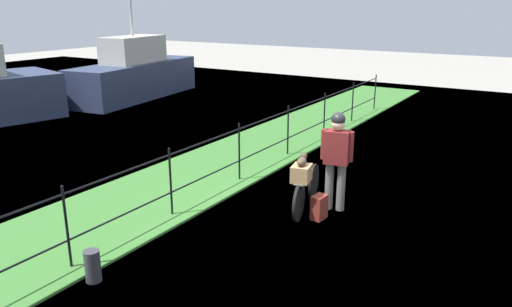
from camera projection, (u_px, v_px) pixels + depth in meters
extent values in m
plane|color=gray|center=(311.00, 221.00, 7.90)|extent=(60.00, 60.00, 0.00)
cube|color=#38702D|center=(173.00, 187.00, 9.37)|extent=(27.00, 2.40, 0.03)
cylinder|color=black|center=(67.00, 228.00, 6.34)|extent=(0.04, 0.04, 1.16)
cylinder|color=black|center=(171.00, 182.00, 7.96)|extent=(0.04, 0.04, 1.16)
cylinder|color=black|center=(239.00, 152.00, 9.59)|extent=(0.04, 0.04, 1.16)
cylinder|color=black|center=(288.00, 131.00, 11.21)|extent=(0.04, 0.04, 1.16)
cylinder|color=black|center=(324.00, 115.00, 12.83)|extent=(0.04, 0.04, 1.16)
cylinder|color=black|center=(353.00, 102.00, 14.46)|extent=(0.04, 0.04, 1.16)
cylinder|color=black|center=(375.00, 92.00, 16.08)|extent=(0.04, 0.04, 1.16)
cylinder|color=black|center=(208.00, 175.00, 8.82)|extent=(18.00, 0.03, 0.03)
cylinder|color=black|center=(207.00, 141.00, 8.64)|extent=(18.00, 0.03, 0.03)
cylinder|color=black|center=(314.00, 182.00, 8.76)|extent=(0.63, 0.18, 0.63)
cylinder|color=black|center=(299.00, 202.00, 7.84)|extent=(0.63, 0.18, 0.63)
cylinder|color=#337F70|center=(307.00, 182.00, 8.25)|extent=(0.79, 0.21, 0.04)
cube|color=black|center=(301.00, 187.00, 7.89)|extent=(0.21, 0.13, 0.06)
cube|color=slate|center=(301.00, 182.00, 7.86)|extent=(0.39, 0.23, 0.02)
cube|color=#A87F51|center=(301.00, 173.00, 7.82)|extent=(0.40, 0.35, 0.27)
ellipsoid|color=#4C3D2D|center=(302.00, 162.00, 7.76)|extent=(0.30, 0.20, 0.13)
sphere|color=#4C3D2D|center=(304.00, 156.00, 7.85)|extent=(0.11, 0.11, 0.11)
cylinder|color=slate|center=(329.00, 186.00, 8.30)|extent=(0.14, 0.14, 0.82)
cylinder|color=slate|center=(341.00, 187.00, 8.23)|extent=(0.14, 0.14, 0.82)
cube|color=maroon|center=(337.00, 147.00, 8.06)|extent=(0.34, 0.45, 0.56)
cylinder|color=maroon|center=(324.00, 144.00, 8.13)|extent=(0.10, 0.10, 0.50)
cylinder|color=maroon|center=(350.00, 147.00, 7.98)|extent=(0.10, 0.10, 0.50)
sphere|color=tan|center=(338.00, 124.00, 7.95)|extent=(0.22, 0.22, 0.22)
sphere|color=black|center=(338.00, 119.00, 7.93)|extent=(0.23, 0.23, 0.23)
cube|color=maroon|center=(319.00, 207.00, 7.95)|extent=(0.29, 0.20, 0.40)
cylinder|color=#38383D|center=(93.00, 266.00, 6.15)|extent=(0.20, 0.20, 0.42)
cube|color=#2D3856|center=(136.00, 80.00, 18.22)|extent=(5.92, 2.51, 1.30)
cube|color=#B7B2A8|center=(133.00, 49.00, 17.89)|extent=(2.67, 1.54, 0.94)
cylinder|color=#B2B2B2|center=(131.00, 13.00, 17.52)|extent=(0.10, 0.10, 1.60)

